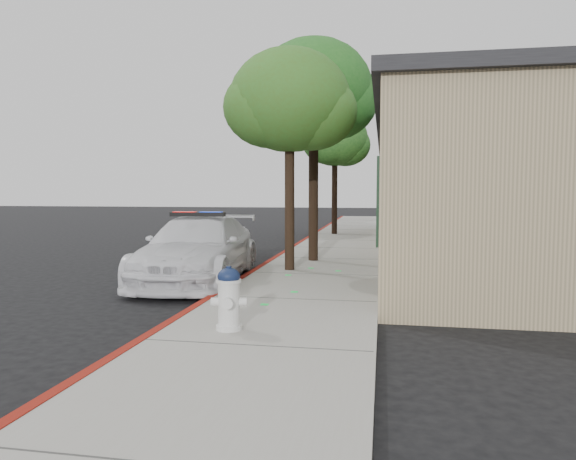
# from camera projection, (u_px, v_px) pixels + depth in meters

# --- Properties ---
(ground) EXTENTS (120.00, 120.00, 0.00)m
(ground) POSITION_uv_depth(u_px,v_px,m) (209.00, 303.00, 10.03)
(ground) COLOR black
(ground) RESTS_ON ground
(sidewalk) EXTENTS (3.20, 60.00, 0.15)m
(sidewalk) POSITION_uv_depth(u_px,v_px,m) (312.00, 277.00, 12.68)
(sidewalk) COLOR gray
(sidewalk) RESTS_ON ground
(red_curb) EXTENTS (0.14, 60.00, 0.16)m
(red_curb) POSITION_uv_depth(u_px,v_px,m) (251.00, 275.00, 12.96)
(red_curb) COLOR maroon
(red_curb) RESTS_ON ground
(clapboard_building) EXTENTS (7.30, 20.89, 4.24)m
(clapboard_building) POSITION_uv_depth(u_px,v_px,m) (487.00, 192.00, 17.51)
(clapboard_building) COLOR tan
(clapboard_building) RESTS_ON ground
(police_car) EXTENTS (2.54, 5.46, 1.67)m
(police_car) POSITION_uv_depth(u_px,v_px,m) (198.00, 249.00, 12.45)
(police_car) COLOR silver
(police_car) RESTS_ON ground
(fire_hydrant) EXTENTS (0.53, 0.46, 0.92)m
(fire_hydrant) POSITION_uv_depth(u_px,v_px,m) (229.00, 298.00, 7.52)
(fire_hydrant) COLOR silver
(fire_hydrant) RESTS_ON sidewalk
(street_tree_near) EXTENTS (3.33, 3.03, 5.56)m
(street_tree_near) POSITION_uv_depth(u_px,v_px,m) (290.00, 105.00, 13.05)
(street_tree_near) COLOR black
(street_tree_near) RESTS_ON sidewalk
(street_tree_mid) EXTENTS (3.56, 3.31, 6.32)m
(street_tree_mid) POSITION_uv_depth(u_px,v_px,m) (315.00, 94.00, 14.89)
(street_tree_mid) COLOR black
(street_tree_mid) RESTS_ON sidewalk
(street_tree_far) EXTENTS (3.17, 3.09, 5.77)m
(street_tree_far) POSITION_uv_depth(u_px,v_px,m) (336.00, 141.00, 24.38)
(street_tree_far) COLOR black
(street_tree_far) RESTS_ON sidewalk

